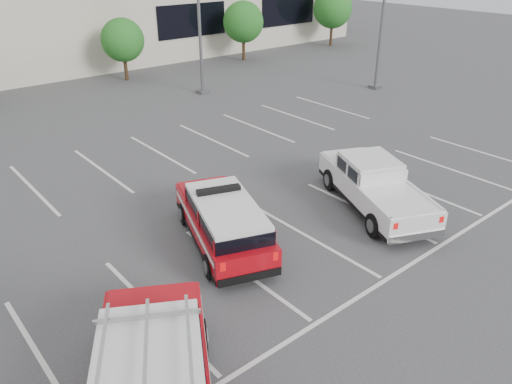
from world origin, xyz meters
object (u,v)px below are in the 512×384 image
at_px(tree_right, 244,23).
at_px(light_pole_mid, 198,3).
at_px(tree_mid_right, 124,41).
at_px(light_pole_right, 384,1).
at_px(fire_chief_suv, 223,224).
at_px(white_pickup, 374,190).
at_px(tree_far_right, 333,10).

relative_size(tree_right, light_pole_mid, 0.43).
relative_size(tree_mid_right, light_pole_right, 0.39).
height_order(light_pole_mid, fire_chief_suv, light_pole_mid).
bearing_deg(white_pickup, tree_right, 86.19).
distance_m(tree_right, fire_chief_suv, 27.06).
height_order(tree_far_right, light_pole_right, light_pole_right).
relative_size(tree_right, fire_chief_suv, 0.85).
xyz_separation_m(tree_far_right, light_pole_mid, (-18.09, -6.05, 2.14)).
height_order(tree_mid_right, fire_chief_suv, tree_mid_right).
bearing_deg(tree_far_right, fire_chief_suv, -142.92).
distance_m(tree_right, tree_far_right, 10.00).
bearing_deg(light_pole_right, white_pickup, -142.36).
bearing_deg(tree_far_right, light_pole_right, -127.04).
xyz_separation_m(tree_mid_right, tree_far_right, (20.00, 0.00, 0.54)).
xyz_separation_m(light_pole_mid, light_pole_right, (9.00, -6.00, 0.00)).
distance_m(tree_mid_right, tree_far_right, 20.01).
height_order(tree_right, light_pole_mid, light_pole_mid).
bearing_deg(white_pickup, fire_chief_suv, -169.19).
height_order(tree_mid_right, light_pole_right, light_pole_right).
distance_m(fire_chief_suv, white_pickup, 5.51).
relative_size(light_pole_right, fire_chief_suv, 1.97).
bearing_deg(tree_right, light_pole_right, -85.69).
distance_m(tree_far_right, fire_chief_suv, 34.36).
xyz_separation_m(tree_mid_right, white_pickup, (-2.00, -22.00, -1.84)).
distance_m(tree_far_right, light_pole_mid, 19.19).
bearing_deg(tree_right, white_pickup, -118.61).
relative_size(tree_far_right, light_pole_mid, 0.47).
relative_size(tree_far_right, fire_chief_suv, 0.93).
distance_m(tree_right, white_pickup, 25.15).
xyz_separation_m(tree_right, light_pole_mid, (-8.09, -6.05, 2.41)).
bearing_deg(tree_right, tree_mid_right, -180.00).
xyz_separation_m(tree_mid_right, tree_right, (10.00, 0.00, 0.27)).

